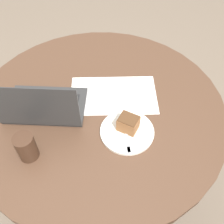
% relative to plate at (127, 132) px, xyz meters
% --- Properties ---
extents(ground_plane, '(12.00, 12.00, 0.00)m').
position_rel_plate_xyz_m(ground_plane, '(0.11, -0.16, -0.75)').
color(ground_plane, '#6B5B4C').
extents(dining_table, '(1.13, 1.13, 0.74)m').
position_rel_plate_xyz_m(dining_table, '(0.11, -0.16, -0.16)').
color(dining_table, '#4C3323').
rests_on(dining_table, ground_plane).
extents(paper_document, '(0.41, 0.27, 0.00)m').
position_rel_plate_xyz_m(paper_document, '(0.03, -0.21, -0.00)').
color(paper_document, white).
rests_on(paper_document, dining_table).
extents(plate, '(0.22, 0.22, 0.01)m').
position_rel_plate_xyz_m(plate, '(0.00, 0.00, 0.00)').
color(plate, silver).
rests_on(plate, dining_table).
extents(cake_slice, '(0.10, 0.10, 0.07)m').
position_rel_plate_xyz_m(cake_slice, '(-0.00, -0.01, 0.04)').
color(cake_slice, brown).
rests_on(cake_slice, plate).
extents(fork, '(0.03, 0.17, 0.00)m').
position_rel_plate_xyz_m(fork, '(0.01, 0.04, 0.01)').
color(fork, silver).
rests_on(fork, plate).
extents(coffee_glass, '(0.07, 0.07, 0.11)m').
position_rel_plate_xyz_m(coffee_glass, '(0.38, 0.07, 0.05)').
color(coffee_glass, '#3D2619').
rests_on(coffee_glass, dining_table).
extents(laptop, '(0.37, 0.27, 0.23)m').
position_rel_plate_xyz_m(laptop, '(0.34, -0.14, 0.03)').
color(laptop, '#2D2D2D').
rests_on(laptop, dining_table).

